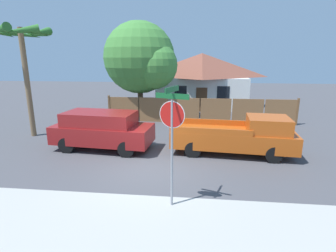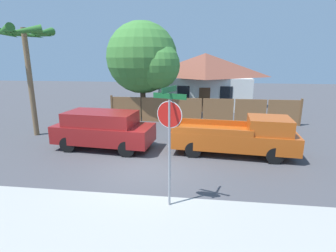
{
  "view_description": "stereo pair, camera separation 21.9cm",
  "coord_description": "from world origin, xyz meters",
  "px_view_note": "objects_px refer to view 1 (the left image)",
  "views": [
    {
      "loc": [
        1.8,
        -9.48,
        4.26
      ],
      "look_at": [
        0.71,
        0.85,
        1.6
      ],
      "focal_mm": 28.0,
      "sensor_mm": 36.0,
      "label": 1
    },
    {
      "loc": [
        2.02,
        -9.46,
        4.26
      ],
      "look_at": [
        0.71,
        0.85,
        1.6
      ],
      "focal_mm": 28.0,
      "sensor_mm": 36.0,
      "label": 2
    }
  ],
  "objects_px": {
    "red_suv": "(102,129)",
    "house": "(201,79)",
    "stop_sign": "(172,127)",
    "orange_pickup": "(238,136)",
    "palm_tree": "(22,42)",
    "oak_tree": "(142,59)"
  },
  "relations": [
    {
      "from": "oak_tree",
      "to": "palm_tree",
      "type": "xyz_separation_m",
      "value": [
        -5.32,
        -5.44,
        0.89
      ]
    },
    {
      "from": "oak_tree",
      "to": "stop_sign",
      "type": "bearing_deg",
      "value": -74.93
    },
    {
      "from": "oak_tree",
      "to": "stop_sign",
      "type": "xyz_separation_m",
      "value": [
        3.21,
        -11.93,
        -1.8
      ]
    },
    {
      "from": "red_suv",
      "to": "oak_tree",
      "type": "bearing_deg",
      "value": 90.6
    },
    {
      "from": "palm_tree",
      "to": "house",
      "type": "bearing_deg",
      "value": 48.44
    },
    {
      "from": "house",
      "to": "red_suv",
      "type": "distance_m",
      "value": 13.68
    },
    {
      "from": "oak_tree",
      "to": "stop_sign",
      "type": "relative_size",
      "value": 1.95
    },
    {
      "from": "stop_sign",
      "to": "orange_pickup",
      "type": "bearing_deg",
      "value": 79.36
    },
    {
      "from": "house",
      "to": "stop_sign",
      "type": "distance_m",
      "value": 17.42
    },
    {
      "from": "house",
      "to": "palm_tree",
      "type": "height_order",
      "value": "palm_tree"
    },
    {
      "from": "orange_pickup",
      "to": "stop_sign",
      "type": "height_order",
      "value": "stop_sign"
    },
    {
      "from": "house",
      "to": "oak_tree",
      "type": "relative_size",
      "value": 1.21
    },
    {
      "from": "palm_tree",
      "to": "orange_pickup",
      "type": "relative_size",
      "value": 1.05
    },
    {
      "from": "stop_sign",
      "to": "red_suv",
      "type": "bearing_deg",
      "value": 147.42
    },
    {
      "from": "red_suv",
      "to": "orange_pickup",
      "type": "height_order",
      "value": "red_suv"
    },
    {
      "from": "red_suv",
      "to": "house",
      "type": "bearing_deg",
      "value": 73.97
    },
    {
      "from": "house",
      "to": "palm_tree",
      "type": "distance_m",
      "value": 14.8
    },
    {
      "from": "red_suv",
      "to": "stop_sign",
      "type": "bearing_deg",
      "value": -45.98
    },
    {
      "from": "oak_tree",
      "to": "orange_pickup",
      "type": "height_order",
      "value": "oak_tree"
    },
    {
      "from": "palm_tree",
      "to": "stop_sign",
      "type": "height_order",
      "value": "palm_tree"
    },
    {
      "from": "house",
      "to": "red_suv",
      "type": "bearing_deg",
      "value": -111.2
    },
    {
      "from": "house",
      "to": "red_suv",
      "type": "relative_size",
      "value": 1.71
    }
  ]
}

